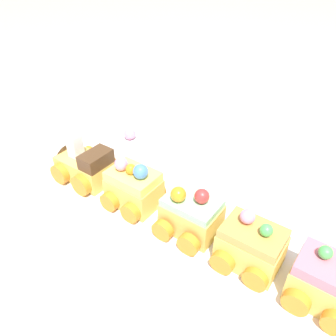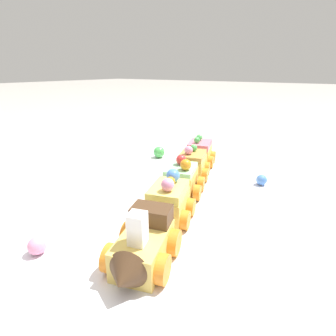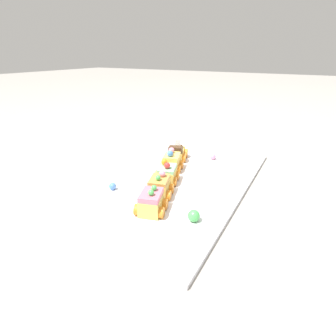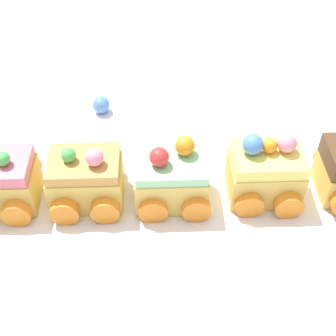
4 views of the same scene
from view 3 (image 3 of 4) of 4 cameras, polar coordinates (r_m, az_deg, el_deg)
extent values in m
plane|color=gray|center=(0.85, 0.82, -2.97)|extent=(10.00, 10.00, 0.00)
cube|color=white|center=(0.85, 0.83, -2.61)|extent=(0.72, 0.45, 0.01)
cube|color=#E0BC56|center=(0.99, 1.94, 3.00)|extent=(0.10, 0.08, 0.04)
cube|color=#4C331E|center=(0.95, 1.66, 4.06)|extent=(0.04, 0.06, 0.02)
cone|color=#4C331E|center=(1.04, 2.47, 4.27)|extent=(0.04, 0.05, 0.05)
cube|color=white|center=(0.99, 2.12, 4.82)|extent=(0.02, 0.02, 0.02)
cube|color=white|center=(0.99, 2.14, 5.84)|extent=(0.02, 0.02, 0.02)
cylinder|color=orange|center=(1.01, 3.94, 3.23)|extent=(0.04, 0.02, 0.03)
cylinder|color=orange|center=(1.02, 0.45, 3.50)|extent=(0.04, 0.02, 0.03)
cylinder|color=orange|center=(0.96, 3.52, 2.24)|extent=(0.04, 0.02, 0.03)
cylinder|color=orange|center=(0.97, -0.12, 2.52)|extent=(0.04, 0.02, 0.03)
cube|color=#E0BC56|center=(0.89, 0.80, 0.85)|extent=(0.08, 0.07, 0.04)
cube|color=#EFE066|center=(0.88, 0.81, 2.50)|extent=(0.08, 0.07, 0.01)
sphere|color=#4C84E0|center=(0.86, 0.44, 3.17)|extent=(0.03, 0.03, 0.02)
sphere|color=orange|center=(0.88, 0.62, 3.38)|extent=(0.02, 0.02, 0.01)
sphere|color=pink|center=(0.89, 0.78, 3.88)|extent=(0.02, 0.02, 0.02)
cylinder|color=orange|center=(0.91, 2.97, 0.77)|extent=(0.03, 0.02, 0.03)
cylinder|color=orange|center=(0.92, -0.87, 1.09)|extent=(0.03, 0.02, 0.03)
cylinder|color=orange|center=(0.87, 2.56, -0.22)|extent=(0.03, 0.02, 0.03)
cylinder|color=orange|center=(0.89, -1.43, 0.12)|extent=(0.03, 0.02, 0.03)
cube|color=#E0BC56|center=(0.81, -0.48, -1.69)|extent=(0.08, 0.07, 0.04)
cube|color=#93DBA3|center=(0.80, -0.48, -0.01)|extent=(0.08, 0.07, 0.01)
sphere|color=red|center=(0.78, -0.19, 0.55)|extent=(0.02, 0.02, 0.02)
sphere|color=orange|center=(0.81, -0.82, 1.35)|extent=(0.02, 0.02, 0.02)
cylinder|color=orange|center=(0.83, 1.93, -1.73)|extent=(0.03, 0.02, 0.03)
cylinder|color=orange|center=(0.84, -2.28, -1.35)|extent=(0.03, 0.02, 0.03)
cylinder|color=orange|center=(0.79, 1.43, -2.94)|extent=(0.03, 0.02, 0.03)
cylinder|color=orange|center=(0.80, -2.96, -2.52)|extent=(0.03, 0.02, 0.03)
cube|color=#E0BC56|center=(0.74, -1.91, -4.52)|extent=(0.08, 0.07, 0.04)
cube|color=#CC9347|center=(0.72, -1.94, -2.65)|extent=(0.08, 0.07, 0.01)
sphere|color=#4CBC56|center=(0.71, -2.18, -2.14)|extent=(0.02, 0.02, 0.01)
sphere|color=pink|center=(0.73, -1.25, -1.23)|extent=(0.02, 0.02, 0.02)
cylinder|color=orange|center=(0.75, 0.78, -4.51)|extent=(0.03, 0.02, 0.03)
cylinder|color=orange|center=(0.76, -3.83, -4.04)|extent=(0.03, 0.02, 0.03)
cylinder|color=orange|center=(0.72, 0.17, -5.98)|extent=(0.03, 0.02, 0.03)
cylinder|color=orange|center=(0.73, -4.66, -5.45)|extent=(0.03, 0.02, 0.03)
cube|color=#E0BC56|center=(0.66, -3.66, -7.95)|extent=(0.08, 0.07, 0.04)
cube|color=#E57084|center=(0.65, -3.72, -5.88)|extent=(0.08, 0.07, 0.01)
sphere|color=#4CBC56|center=(0.63, -3.72, -5.37)|extent=(0.02, 0.02, 0.01)
sphere|color=#4CBC56|center=(0.65, -3.06, -4.34)|extent=(0.02, 0.02, 0.01)
cylinder|color=orange|center=(0.68, -0.63, -7.87)|extent=(0.03, 0.02, 0.03)
cylinder|color=orange|center=(0.69, -5.73, -7.28)|extent=(0.03, 0.02, 0.03)
cylinder|color=orange|center=(0.65, -1.40, -9.68)|extent=(0.03, 0.02, 0.03)
cylinder|color=orange|center=(0.66, -6.74, -9.00)|extent=(0.03, 0.02, 0.03)
sphere|color=#4C84E0|center=(0.79, -11.99, -3.91)|extent=(0.02, 0.02, 0.02)
sphere|color=pink|center=(1.00, 9.75, 2.49)|extent=(0.02, 0.02, 0.02)
sphere|color=#4CBC56|center=(0.64, 5.63, -10.31)|extent=(0.03, 0.03, 0.03)
camera|label=1|loc=(0.70, -26.46, 17.75)|focal=35.00mm
camera|label=2|loc=(1.19, -0.82, 16.47)|focal=28.00mm
camera|label=4|loc=(0.72, 27.33, 20.92)|focal=50.00mm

